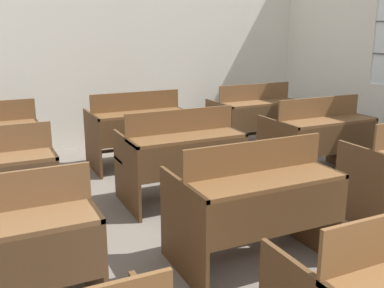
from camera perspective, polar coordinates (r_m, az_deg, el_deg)
The scene contains 6 objects.
wall_back at distance 6.53m, azimuth -11.01°, elevation 12.42°, with size 6.39×0.06×2.91m.
bench_second_center at distance 3.27m, azimuth 7.84°, elevation -7.31°, with size 1.11×0.74×0.93m.
bench_third_center at distance 4.38m, azimuth -1.42°, elevation -1.40°, with size 1.11×0.74×0.93m.
bench_third_right at distance 5.29m, azimuth 15.67°, elevation 0.89°, with size 1.11×0.74×0.93m.
bench_back_center at distance 5.55m, azimuth -7.04°, elevation 1.97°, with size 1.11×0.74×0.93m.
bench_back_right at distance 6.31m, azimuth 7.91°, elevation 3.50°, with size 1.11×0.74×0.93m.
Camera 1 is at (-1.67, 0.51, 1.70)m, focal length 42.00 mm.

